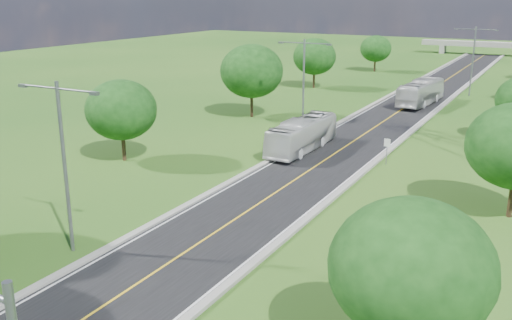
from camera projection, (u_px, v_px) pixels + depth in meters
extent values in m
plane|color=#1D4B15|center=(395.00, 114.00, 71.23)|extent=(260.00, 260.00, 0.00)
cube|color=black|center=(407.00, 106.00, 76.28)|extent=(8.00, 150.00, 0.06)
cube|color=gray|center=(377.00, 102.00, 78.21)|extent=(0.50, 150.00, 0.22)
cube|color=gray|center=(440.00, 108.00, 74.31)|extent=(0.50, 150.00, 0.22)
cylinder|color=slate|center=(387.00, 151.00, 49.97)|extent=(0.08, 0.08, 2.40)
cube|color=white|center=(387.00, 143.00, 49.72)|extent=(0.55, 0.04, 0.70)
cube|color=gray|center=(443.00, 49.00, 142.95)|extent=(1.20, 3.00, 2.00)
cube|color=gray|center=(486.00, 44.00, 137.91)|extent=(30.00, 3.00, 1.20)
cylinder|color=slate|center=(65.00, 170.00, 32.13)|extent=(0.22, 0.22, 10.00)
cylinder|color=slate|center=(39.00, 87.00, 31.48)|extent=(2.80, 0.12, 0.12)
cylinder|color=slate|center=(76.00, 91.00, 30.19)|extent=(2.80, 0.12, 0.12)
cube|color=slate|center=(23.00, 86.00, 32.09)|extent=(0.50, 0.25, 0.18)
cube|color=slate|center=(94.00, 93.00, 29.61)|extent=(0.50, 0.25, 0.18)
cylinder|color=slate|center=(303.00, 88.00, 59.94)|extent=(0.22, 0.22, 10.00)
cylinder|color=slate|center=(292.00, 43.00, 59.28)|extent=(2.80, 0.12, 0.12)
cylinder|color=slate|center=(317.00, 44.00, 58.00)|extent=(2.80, 0.12, 0.12)
cube|color=slate|center=(281.00, 43.00, 59.89)|extent=(0.50, 0.25, 0.18)
cube|color=slate|center=(329.00, 45.00, 57.42)|extent=(0.50, 0.25, 0.18)
cylinder|color=slate|center=(473.00, 62.00, 82.24)|extent=(0.22, 0.22, 10.00)
cylinder|color=slate|center=(466.00, 29.00, 81.58)|extent=(2.80, 0.12, 0.12)
cylinder|color=slate|center=(487.00, 29.00, 80.30)|extent=(2.80, 0.12, 0.12)
cube|color=slate|center=(456.00, 29.00, 82.19)|extent=(0.50, 0.25, 0.18)
cube|color=slate|center=(496.00, 30.00, 79.72)|extent=(0.50, 0.25, 0.18)
cylinder|color=black|center=(124.00, 146.00, 51.23)|extent=(0.36, 0.36, 2.70)
ellipsoid|color=#123C10|center=(121.00, 110.00, 50.30)|extent=(6.30, 6.30, 5.36)
cylinder|color=black|center=(252.00, 104.00, 69.23)|extent=(0.36, 0.36, 3.24)
ellipsoid|color=#123C10|center=(252.00, 71.00, 68.12)|extent=(7.56, 7.56, 6.43)
cylinder|color=black|center=(314.00, 79.00, 90.42)|extent=(0.36, 0.36, 2.88)
ellipsoid|color=#123C10|center=(315.00, 57.00, 89.43)|extent=(6.72, 6.72, 5.71)
cylinder|color=black|center=(375.00, 65.00, 109.55)|extent=(0.36, 0.36, 2.52)
ellipsoid|color=#123C10|center=(376.00, 49.00, 108.68)|extent=(5.88, 5.88, 5.00)
ellipsoid|color=#123C10|center=(411.00, 268.00, 21.37)|extent=(6.30, 6.30, 5.36)
cylinder|color=black|center=(511.00, 197.00, 38.21)|extent=(0.36, 0.36, 2.88)
imported|color=beige|center=(421.00, 93.00, 76.47)|extent=(3.80, 12.04, 3.30)
imported|color=silver|center=(302.00, 135.00, 54.25)|extent=(2.74, 11.12, 3.09)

